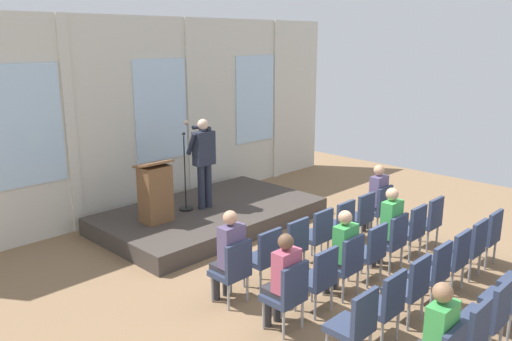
% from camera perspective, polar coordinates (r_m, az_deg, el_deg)
% --- Properties ---
extents(ground_plane, '(13.76, 13.76, 0.00)m').
position_cam_1_polar(ground_plane, '(8.23, 12.34, -11.99)').
color(ground_plane, '#846647').
extents(rear_partition, '(10.59, 0.14, 4.05)m').
position_cam_1_polar(rear_partition, '(11.21, -10.45, 6.07)').
color(rear_partition, beige).
rests_on(rear_partition, ground).
extents(stage_platform, '(4.30, 2.57, 0.33)m').
position_cam_1_polar(stage_platform, '(10.42, -5.08, -4.97)').
color(stage_platform, '#3F3833').
rests_on(stage_platform, ground).
extents(speaker, '(0.51, 0.69, 1.78)m').
position_cam_1_polar(speaker, '(10.10, -5.83, 1.52)').
color(speaker, '#232838').
rests_on(speaker, stage_platform).
extents(mic_stand, '(0.28, 0.28, 1.55)m').
position_cam_1_polar(mic_stand, '(10.20, -7.78, -2.50)').
color(mic_stand, black).
rests_on(mic_stand, stage_platform).
extents(lectern, '(0.60, 0.48, 1.16)m').
position_cam_1_polar(lectern, '(9.58, -11.06, -2.40)').
color(lectern, brown).
rests_on(lectern, stage_platform).
extents(chair_r0_c0, '(0.46, 0.44, 0.94)m').
position_cam_1_polar(chair_r0_c0, '(7.25, -2.53, -10.74)').
color(chair_r0_c0, '#99999E').
rests_on(chair_r0_c0, ground).
extents(audience_r0_c0, '(0.36, 0.39, 1.36)m').
position_cam_1_polar(audience_r0_c0, '(7.21, -2.98, -8.97)').
color(audience_r0_c0, '#2D2D33').
rests_on(audience_r0_c0, ground).
extents(chair_r0_c1, '(0.46, 0.44, 0.94)m').
position_cam_1_polar(chair_r0_c1, '(7.65, 0.95, -9.32)').
color(chair_r0_c1, '#99999E').
rests_on(chair_r0_c1, ground).
extents(chair_r0_c2, '(0.46, 0.44, 0.94)m').
position_cam_1_polar(chair_r0_c2, '(8.08, 4.04, -8.02)').
color(chair_r0_c2, '#99999E').
rests_on(chair_r0_c2, ground).
extents(chair_r0_c3, '(0.46, 0.44, 0.94)m').
position_cam_1_polar(chair_r0_c3, '(8.54, 6.80, -6.84)').
color(chair_r0_c3, '#99999E').
rests_on(chair_r0_c3, ground).
extents(chair_r0_c4, '(0.46, 0.44, 0.94)m').
position_cam_1_polar(chair_r0_c4, '(9.01, 9.26, -5.76)').
color(chair_r0_c4, '#99999E').
rests_on(chair_r0_c4, ground).
extents(chair_r0_c5, '(0.46, 0.44, 0.94)m').
position_cam_1_polar(chair_r0_c5, '(9.51, 11.46, -4.79)').
color(chair_r0_c5, '#99999E').
rests_on(chair_r0_c5, ground).
extents(chair_r0_c6, '(0.46, 0.44, 0.94)m').
position_cam_1_polar(chair_r0_c6, '(10.01, 13.43, -3.91)').
color(chair_r0_c6, '#99999E').
rests_on(chair_r0_c6, ground).
extents(audience_r0_c6, '(0.36, 0.39, 1.34)m').
position_cam_1_polar(audience_r0_c6, '(9.99, 13.11, -2.69)').
color(audience_r0_c6, '#2D2D33').
rests_on(audience_r0_c6, ground).
extents(chair_r1_c0, '(0.46, 0.44, 0.94)m').
position_cam_1_polar(chair_r1_c0, '(6.63, 3.54, -13.30)').
color(chair_r1_c0, '#99999E').
rests_on(chair_r1_c0, ground).
extents(audience_r1_c0, '(0.36, 0.39, 1.30)m').
position_cam_1_polar(audience_r1_c0, '(6.59, 3.02, -11.62)').
color(audience_r1_c0, '#2D2D33').
rests_on(audience_r1_c0, ground).
extents(chair_r1_c1, '(0.46, 0.44, 0.94)m').
position_cam_1_polar(chair_r1_c1, '(7.07, 6.95, -11.54)').
color(chair_r1_c1, '#99999E').
rests_on(chair_r1_c1, ground).
extents(chair_r1_c2, '(0.46, 0.44, 0.94)m').
position_cam_1_polar(chair_r1_c2, '(7.53, 9.91, -9.96)').
color(chair_r1_c2, '#99999E').
rests_on(chair_r1_c2, ground).
extents(audience_r1_c2, '(0.36, 0.39, 1.30)m').
position_cam_1_polar(audience_r1_c2, '(7.50, 9.45, -8.49)').
color(audience_r1_c2, '#2D2D33').
rests_on(audience_r1_c2, ground).
extents(chair_r1_c3, '(0.46, 0.44, 0.94)m').
position_cam_1_polar(chair_r1_c3, '(8.02, 12.50, -8.54)').
color(chair_r1_c3, '#99999E').
rests_on(chair_r1_c3, ground).
extents(chair_r1_c4, '(0.46, 0.44, 0.94)m').
position_cam_1_polar(chair_r1_c4, '(8.52, 14.77, -7.28)').
color(chair_r1_c4, '#99999E').
rests_on(chair_r1_c4, ground).
extents(audience_r1_c4, '(0.36, 0.39, 1.36)m').
position_cam_1_polar(audience_r1_c4, '(8.48, 14.40, -5.78)').
color(audience_r1_c4, '#2D2D33').
rests_on(audience_r1_c4, ground).
extents(chair_r1_c5, '(0.46, 0.44, 0.94)m').
position_cam_1_polar(chair_r1_c5, '(9.04, 16.78, -6.15)').
color(chair_r1_c5, '#99999E').
rests_on(chair_r1_c5, ground).
extents(chair_r1_c6, '(0.46, 0.44, 0.94)m').
position_cam_1_polar(chair_r1_c6, '(9.57, 18.55, -5.13)').
color(chair_r1_c6, '#99999E').
rests_on(chair_r1_c6, ground).
extents(chair_r2_c0, '(0.46, 0.44, 0.94)m').
position_cam_1_polar(chair_r2_c0, '(6.11, 10.92, -16.16)').
color(chair_r2_c0, '#99999E').
rests_on(chair_r2_c0, ground).
extents(chair_r2_c1, '(0.46, 0.44, 0.94)m').
position_cam_1_polar(chair_r2_c1, '(6.58, 14.05, -13.97)').
color(chair_r2_c1, '#99999E').
rests_on(chair_r2_c1, ground).
extents(chair_r2_c2, '(0.46, 0.44, 0.94)m').
position_cam_1_polar(chair_r2_c2, '(7.08, 16.71, -12.05)').
color(chair_r2_c2, '#99999E').
rests_on(chair_r2_c2, ground).
extents(chair_r2_c3, '(0.46, 0.44, 0.94)m').
position_cam_1_polar(chair_r2_c3, '(7.59, 18.98, -10.36)').
color(chair_r2_c3, '#99999E').
rests_on(chair_r2_c3, ground).
extents(chair_r2_c4, '(0.46, 0.44, 0.94)m').
position_cam_1_polar(chair_r2_c4, '(8.12, 20.94, -8.88)').
color(chair_r2_c4, '#99999E').
rests_on(chair_r2_c4, ground).
extents(chair_r2_c5, '(0.46, 0.44, 0.94)m').
position_cam_1_polar(chair_r2_c5, '(8.67, 22.64, -7.58)').
color(chair_r2_c5, '#99999E').
rests_on(chair_r2_c5, ground).
extents(chair_r2_c6, '(0.46, 0.44, 0.94)m').
position_cam_1_polar(chair_r2_c6, '(9.22, 24.13, -6.42)').
color(chair_r2_c6, '#99999E').
rests_on(chair_r2_c6, ground).
extents(audience_r3_c0, '(0.36, 0.39, 1.35)m').
position_cam_1_polar(audience_r3_c0, '(5.63, 19.17, -17.06)').
color(audience_r3_c0, '#2D2D33').
rests_on(audience_r3_c0, ground).
extents(chair_r3_c1, '(0.46, 0.44, 0.94)m').
position_cam_1_polar(chair_r3_c1, '(6.22, 22.31, -16.47)').
color(chair_r3_c1, '#99999E').
rests_on(chair_r3_c1, ground).
extents(chair_r3_c2, '(0.46, 0.44, 0.94)m').
position_cam_1_polar(chair_r3_c2, '(6.74, 24.43, -14.18)').
color(chair_r3_c2, '#99999E').
rests_on(chair_r3_c2, ground).
extents(chair_r3_c3, '(0.46, 0.44, 0.94)m').
position_cam_1_polar(chair_r3_c3, '(7.28, 26.20, -12.21)').
color(chair_r3_c3, '#99999E').
rests_on(chair_r3_c3, ground).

